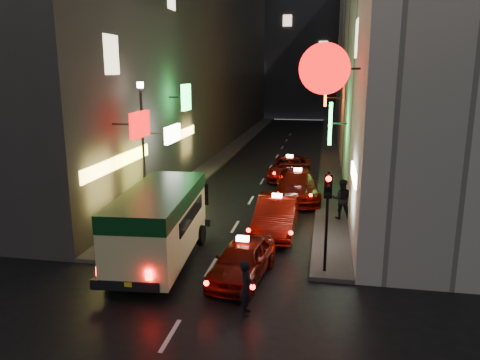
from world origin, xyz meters
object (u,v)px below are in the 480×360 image
Objects in this scene: taxi_near at (243,257)px; traffic_light at (328,201)px; minibus at (160,217)px; lamp_post at (143,142)px; pedestrian_crossing at (246,284)px.

traffic_light is (2.73, 0.64, 1.91)m from taxi_near.
minibus is 1.04× the size of lamp_post.
pedestrian_crossing is (0.53, -2.32, 0.15)m from taxi_near.
lamp_post reaches higher than taxi_near.
pedestrian_crossing is 0.30× the size of lamp_post.
minibus is 5.99m from traffic_light.
pedestrian_crossing is 9.99m from lamp_post.
traffic_light reaches higher than minibus.
traffic_light is at bearing -28.91° from lamp_post.
lamp_post is at bearing 136.62° from taxi_near.
traffic_light is 9.42m from lamp_post.
minibus is at bearing 47.72° from pedestrian_crossing.
minibus is 3.41m from taxi_near.
minibus is at bearing -62.37° from lamp_post.
traffic_light is 0.56× the size of lamp_post.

